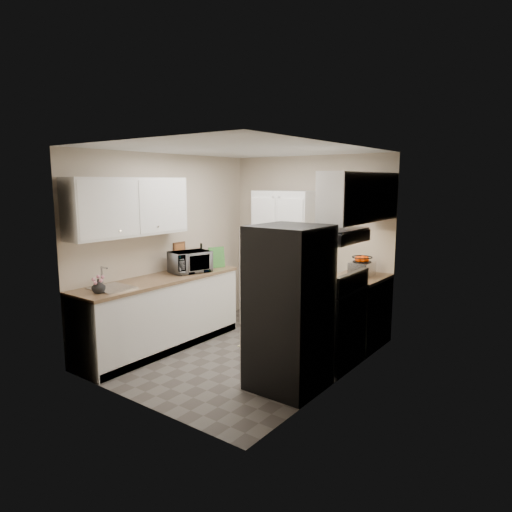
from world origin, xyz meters
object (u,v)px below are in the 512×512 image
at_px(electric_range, 328,324).
at_px(wine_bottle, 201,257).
at_px(microwave, 190,262).
at_px(pantry_cabinet, 287,260).
at_px(toaster_oven, 362,269).
at_px(refrigerator, 289,308).

xyz_separation_m(electric_range, wine_bottle, (-1.96, -0.06, 0.61)).
distance_m(microwave, wine_bottle, 0.27).
xyz_separation_m(pantry_cabinet, microwave, (-0.75, -1.25, 0.06)).
xyz_separation_m(microwave, toaster_oven, (1.96, 1.15, -0.05)).
xyz_separation_m(pantry_cabinet, wine_bottle, (-0.79, -0.98, 0.09)).
bearing_deg(toaster_oven, pantry_cabinet, 175.39).
height_order(pantry_cabinet, electric_range, pantry_cabinet).
bearing_deg(refrigerator, electric_range, 87.52).
distance_m(electric_range, wine_bottle, 2.06).
distance_m(wine_bottle, toaster_oven, 2.19).
distance_m(pantry_cabinet, electric_range, 1.58).
relative_size(refrigerator, microwave, 3.29).
xyz_separation_m(pantry_cabinet, toaster_oven, (1.21, -0.10, 0.01)).
distance_m(refrigerator, wine_bottle, 2.08).
distance_m(pantry_cabinet, microwave, 1.46).
distance_m(refrigerator, microwave, 1.96).
xyz_separation_m(microwave, wine_bottle, (-0.04, 0.27, 0.02)).
bearing_deg(toaster_oven, wine_bottle, -156.20).
distance_m(refrigerator, toaster_oven, 1.64).
bearing_deg(wine_bottle, electric_range, 1.63).
bearing_deg(microwave, electric_range, -63.87).
relative_size(wine_bottle, toaster_oven, 1.02).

